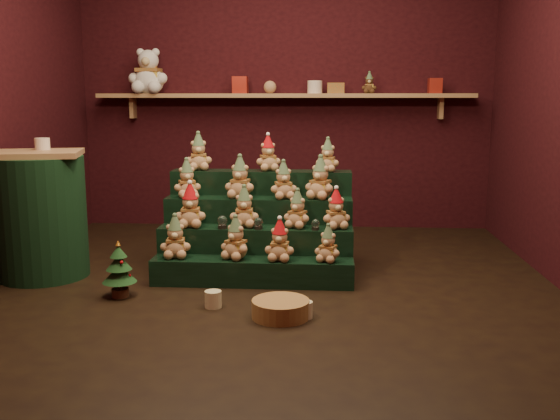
# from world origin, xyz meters

# --- Properties ---
(ground) EXTENTS (4.00, 4.00, 0.00)m
(ground) POSITION_xyz_m (0.00, 0.00, 0.00)
(ground) COLOR black
(ground) RESTS_ON ground
(back_wall) EXTENTS (4.00, 0.10, 2.80)m
(back_wall) POSITION_xyz_m (0.00, 2.05, 1.40)
(back_wall) COLOR black
(back_wall) RESTS_ON ground
(front_wall) EXTENTS (4.00, 0.10, 2.80)m
(front_wall) POSITION_xyz_m (0.00, -2.05, 1.40)
(front_wall) COLOR black
(front_wall) RESTS_ON ground
(back_shelf) EXTENTS (3.60, 0.26, 0.24)m
(back_shelf) POSITION_xyz_m (0.00, 1.87, 1.29)
(back_shelf) COLOR #A67953
(back_shelf) RESTS_ON ground
(riser_tier_front) EXTENTS (1.40, 0.22, 0.18)m
(riser_tier_front) POSITION_xyz_m (-0.09, -0.04, 0.09)
(riser_tier_front) COLOR black
(riser_tier_front) RESTS_ON ground
(riser_tier_midfront) EXTENTS (1.40, 0.22, 0.36)m
(riser_tier_midfront) POSITION_xyz_m (-0.09, 0.18, 0.18)
(riser_tier_midfront) COLOR black
(riser_tier_midfront) RESTS_ON ground
(riser_tier_midback) EXTENTS (1.40, 0.22, 0.54)m
(riser_tier_midback) POSITION_xyz_m (-0.09, 0.40, 0.27)
(riser_tier_midback) COLOR black
(riser_tier_midback) RESTS_ON ground
(riser_tier_back) EXTENTS (1.40, 0.22, 0.72)m
(riser_tier_back) POSITION_xyz_m (-0.09, 0.62, 0.36)
(riser_tier_back) COLOR black
(riser_tier_back) RESTS_ON ground
(teddy_0) EXTENTS (0.24, 0.22, 0.30)m
(teddy_0) POSITION_xyz_m (-0.63, -0.02, 0.33)
(teddy_0) COLOR tan
(teddy_0) RESTS_ON riser_tier_front
(teddy_1) EXTENTS (0.27, 0.27, 0.30)m
(teddy_1) POSITION_xyz_m (-0.21, -0.03, 0.33)
(teddy_1) COLOR tan
(teddy_1) RESTS_ON riser_tier_front
(teddy_2) EXTENTS (0.22, 0.20, 0.28)m
(teddy_2) POSITION_xyz_m (0.10, -0.06, 0.32)
(teddy_2) COLOR tan
(teddy_2) RESTS_ON riser_tier_front
(teddy_3) EXTENTS (0.23, 0.22, 0.25)m
(teddy_3) POSITION_xyz_m (0.43, -0.06, 0.31)
(teddy_3) COLOR tan
(teddy_3) RESTS_ON riser_tier_front
(teddy_4) EXTENTS (0.24, 0.22, 0.31)m
(teddy_4) POSITION_xyz_m (-0.56, 0.16, 0.52)
(teddy_4) COLOR tan
(teddy_4) RESTS_ON riser_tier_midfront
(teddy_5) EXTENTS (0.22, 0.20, 0.29)m
(teddy_5) POSITION_xyz_m (-0.17, 0.19, 0.51)
(teddy_5) COLOR tan
(teddy_5) RESTS_ON riser_tier_midfront
(teddy_6) EXTENTS (0.24, 0.23, 0.27)m
(teddy_6) POSITION_xyz_m (0.21, 0.20, 0.50)
(teddy_6) COLOR tan
(teddy_6) RESTS_ON riser_tier_midfront
(teddy_7) EXTENTS (0.25, 0.23, 0.28)m
(teddy_7) POSITION_xyz_m (0.48, 0.19, 0.50)
(teddy_7) COLOR tan
(teddy_7) RESTS_ON riser_tier_midfront
(teddy_8) EXTENTS (0.25, 0.24, 0.28)m
(teddy_8) POSITION_xyz_m (-0.63, 0.41, 0.68)
(teddy_8) COLOR tan
(teddy_8) RESTS_ON riser_tier_midback
(teddy_9) EXTENTS (0.25, 0.23, 0.31)m
(teddy_9) POSITION_xyz_m (-0.23, 0.40, 0.70)
(teddy_9) COLOR tan
(teddy_9) RESTS_ON riser_tier_midback
(teddy_10) EXTENTS (0.24, 0.23, 0.28)m
(teddy_10) POSITION_xyz_m (0.10, 0.38, 0.68)
(teddy_10) COLOR tan
(teddy_10) RESTS_ON riser_tier_midback
(teddy_11) EXTENTS (0.29, 0.28, 0.31)m
(teddy_11) POSITION_xyz_m (0.37, 0.40, 0.70)
(teddy_11) COLOR tan
(teddy_11) RESTS_ON riser_tier_midback
(teddy_12) EXTENTS (0.24, 0.22, 0.29)m
(teddy_12) POSITION_xyz_m (-0.59, 0.64, 0.86)
(teddy_12) COLOR tan
(teddy_12) RESTS_ON riser_tier_back
(teddy_13) EXTENTS (0.24, 0.22, 0.27)m
(teddy_13) POSITION_xyz_m (-0.04, 0.63, 0.85)
(teddy_13) COLOR tan
(teddy_13) RESTS_ON riser_tier_back
(teddy_14) EXTENTS (0.20, 0.19, 0.25)m
(teddy_14) POSITION_xyz_m (0.42, 0.60, 0.85)
(teddy_14) COLOR tan
(teddy_14) RESTS_ON riser_tier_back
(snow_globe_a) EXTENTS (0.07, 0.07, 0.09)m
(snow_globe_a) POSITION_xyz_m (-0.32, 0.12, 0.41)
(snow_globe_a) COLOR black
(snow_globe_a) RESTS_ON riser_tier_midfront
(snow_globe_b) EXTENTS (0.06, 0.06, 0.08)m
(snow_globe_b) POSITION_xyz_m (-0.06, 0.12, 0.40)
(snow_globe_b) COLOR black
(snow_globe_b) RESTS_ON riser_tier_midfront
(snow_globe_c) EXTENTS (0.06, 0.06, 0.08)m
(snow_globe_c) POSITION_xyz_m (0.34, 0.12, 0.40)
(snow_globe_c) COLOR black
(snow_globe_c) RESTS_ON riser_tier_midfront
(side_table) EXTENTS (0.70, 0.63, 0.91)m
(side_table) POSITION_xyz_m (-1.63, 0.06, 0.45)
(side_table) COLOR #A67953
(side_table) RESTS_ON ground
(table_ornament) EXTENTS (0.11, 0.11, 0.08)m
(table_ornament) POSITION_xyz_m (-1.63, 0.16, 0.95)
(table_ornament) COLOR beige
(table_ornament) RESTS_ON side_table
(mini_christmas_tree) EXTENTS (0.22, 0.22, 0.38)m
(mini_christmas_tree) POSITION_xyz_m (-0.92, -0.37, 0.18)
(mini_christmas_tree) COLOR #4A2B1A
(mini_christmas_tree) RESTS_ON ground
(mug_left) EXTENTS (0.10, 0.10, 0.10)m
(mug_left) POSITION_xyz_m (-0.28, -0.54, 0.05)
(mug_left) COLOR beige
(mug_left) RESTS_ON ground
(mug_right) EXTENTS (0.10, 0.10, 0.10)m
(mug_right) POSITION_xyz_m (0.29, -0.68, 0.05)
(mug_right) COLOR beige
(mug_right) RESTS_ON ground
(wicker_basket) EXTENTS (0.43, 0.43, 0.11)m
(wicker_basket) POSITION_xyz_m (0.15, -0.69, 0.05)
(wicker_basket) COLOR #A97944
(wicker_basket) RESTS_ON ground
(white_bear) EXTENTS (0.39, 0.35, 0.53)m
(white_bear) POSITION_xyz_m (-1.30, 1.84, 1.59)
(white_bear) COLOR white
(white_bear) RESTS_ON back_shelf
(brown_bear) EXTENTS (0.15, 0.13, 0.20)m
(brown_bear) POSITION_xyz_m (0.81, 1.84, 1.42)
(brown_bear) COLOR #4E341A
(brown_bear) RESTS_ON back_shelf
(gift_tin_red_a) EXTENTS (0.14, 0.14, 0.16)m
(gift_tin_red_a) POSITION_xyz_m (-0.42, 1.85, 1.40)
(gift_tin_red_a) COLOR #A02418
(gift_tin_red_a) RESTS_ON back_shelf
(gift_tin_cream) EXTENTS (0.14, 0.14, 0.12)m
(gift_tin_cream) POSITION_xyz_m (0.30, 1.85, 1.38)
(gift_tin_cream) COLOR beige
(gift_tin_cream) RESTS_ON back_shelf
(gift_tin_red_b) EXTENTS (0.12, 0.12, 0.14)m
(gift_tin_red_b) POSITION_xyz_m (1.42, 1.85, 1.39)
(gift_tin_red_b) COLOR #A02418
(gift_tin_red_b) RESTS_ON back_shelf
(shelf_plush_ball) EXTENTS (0.12, 0.12, 0.12)m
(shelf_plush_ball) POSITION_xyz_m (-0.13, 1.85, 1.38)
(shelf_plush_ball) COLOR tan
(shelf_plush_ball) RESTS_ON back_shelf
(scarf_gift_box) EXTENTS (0.16, 0.10, 0.10)m
(scarf_gift_box) POSITION_xyz_m (0.50, 1.85, 1.37)
(scarf_gift_box) COLOR #C34B1B
(scarf_gift_box) RESTS_ON back_shelf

